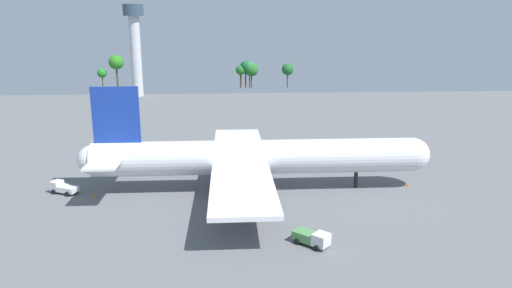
# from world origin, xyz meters

# --- Properties ---
(ground_plane) EXTENTS (257.61, 257.61, 0.00)m
(ground_plane) POSITION_xyz_m (0.00, 0.00, 0.00)
(ground_plane) COLOR slate
(cargo_airplane) EXTENTS (64.40, 52.13, 19.33)m
(cargo_airplane) POSITION_xyz_m (-0.26, -0.00, 6.14)
(cargo_airplane) COLOR silver
(cargo_airplane) RESTS_ON ground_plane
(pushback_tractor) EXTENTS (5.24, 5.08, 2.10)m
(pushback_tractor) POSITION_xyz_m (6.35, -23.13, 1.11)
(pushback_tractor) COLOR silver
(pushback_tractor) RESTS_ON ground_plane
(catering_truck) EXTENTS (4.02, 2.98, 2.00)m
(catering_truck) POSITION_xyz_m (-9.72, 26.96, 1.09)
(catering_truck) COLOR #B21E19
(catering_truck) RESTS_ON ground_plane
(baggage_tug) EXTENTS (5.51, 4.08, 2.14)m
(baggage_tug) POSITION_xyz_m (-35.03, 0.11, 1.05)
(baggage_tug) COLOR silver
(baggage_tug) RESTS_ON ground_plane
(cargo_loader) EXTENTS (4.89, 3.71, 2.30)m
(cargo_loader) POSITION_xyz_m (-0.94, 22.91, 1.14)
(cargo_loader) COLOR #333338
(cargo_loader) RESTS_ON ground_plane
(safety_cone_nose) EXTENTS (0.44, 0.44, 0.63)m
(safety_cone_nose) POSITION_xyz_m (28.98, -0.02, 0.31)
(safety_cone_nose) COLOR orange
(safety_cone_nose) RESTS_ON ground_plane
(safety_cone_tail) EXTENTS (0.51, 0.51, 0.73)m
(safety_cone_tail) POSITION_xyz_m (-28.98, -2.55, 0.37)
(safety_cone_tail) COLOR orange
(safety_cone_tail) RESTS_ON ground_plane
(control_tower) EXTENTS (8.57, 8.57, 38.51)m
(control_tower) POSITION_xyz_m (-44.00, 122.62, 23.30)
(control_tower) COLOR silver
(control_tower) RESTS_ON ground_plane
(tree_line_backdrop) EXTENTS (95.81, 7.05, 16.27)m
(tree_line_backdrop) POSITION_xyz_m (-12.00, 148.69, 9.94)
(tree_line_backdrop) COLOR #51381E
(tree_line_backdrop) RESTS_ON ground_plane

